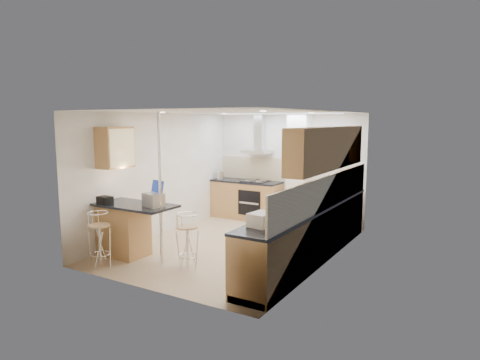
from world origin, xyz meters
The scene contains 16 objects.
ground centered at (0.00, 0.00, 0.00)m, with size 4.80×4.80×0.00m, color tan.
room_shell centered at (0.32, 0.38, 1.54)m, with size 3.64×4.84×2.51m.
right_counter centered at (1.50, 0.00, 0.46)m, with size 0.63×4.40×0.92m.
back_counter centered at (-0.95, 2.10, 0.46)m, with size 1.70×0.63×0.92m.
peninsula centered at (-1.12, -1.45, 0.48)m, with size 1.47×0.72×0.94m.
microwave centered at (1.41, -0.07, 1.06)m, with size 0.50×0.34×0.28m, color silver.
laptop centered at (-0.68, -1.45, 1.05)m, with size 0.33×0.25×0.23m, color #A1A5A9.
bag centered at (-1.54, -1.71, 1.01)m, with size 0.25×0.18×0.13m, color black.
bar_stool_near centered at (-1.30, -2.06, 0.45)m, with size 0.37×0.37×0.90m, color tan, non-canonical shape.
bar_stool_end centered at (-0.02, -1.42, 0.45)m, with size 0.37×0.37×0.90m, color tan, non-canonical shape.
jar_a centered at (1.63, 0.49, 1.01)m, with size 0.12×0.12×0.19m, color silver.
jar_b centered at (1.44, 1.33, 0.99)m, with size 0.11×0.11×0.14m, color silver.
jar_c centered at (1.51, -0.13, 1.03)m, with size 0.14×0.14×0.22m, color #AFA78C.
jar_d centered at (1.57, -0.85, 0.99)m, with size 0.10×0.10×0.14m, color silver.
bread_bin centered at (1.42, -1.62, 1.01)m, with size 0.28×0.36×0.19m, color silver.
kettle centered at (-1.61, 1.97, 1.02)m, with size 0.16×0.16×0.20m, color silver.
Camera 1 is at (4.06, -6.66, 2.36)m, focal length 32.00 mm.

